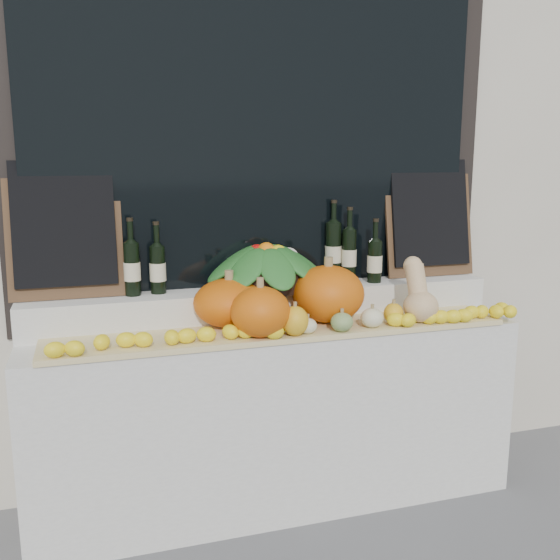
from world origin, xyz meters
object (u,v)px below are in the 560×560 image
object	(u,v)px
butternut_squash	(419,296)
pumpkin_left	(229,303)
pumpkin_right	(328,294)
wine_bottle_tall	(333,251)
produce_bowl	(266,266)

from	to	relation	value
butternut_squash	pumpkin_left	bearing A→B (deg)	168.87
pumpkin_right	wine_bottle_tall	distance (m)	0.34
pumpkin_left	pumpkin_right	bearing A→B (deg)	-6.75
produce_bowl	wine_bottle_tall	distance (m)	0.38
pumpkin_right	produce_bowl	world-z (taller)	produce_bowl
pumpkin_left	butternut_squash	size ratio (longest dim) A/B	1.11
pumpkin_left	butternut_squash	xyz separation A→B (m)	(0.87, -0.17, 0.01)
wine_bottle_tall	pumpkin_left	bearing A→B (deg)	-160.23
butternut_squash	wine_bottle_tall	bearing A→B (deg)	126.21
produce_bowl	wine_bottle_tall	world-z (taller)	wine_bottle_tall
pumpkin_right	butternut_squash	size ratio (longest dim) A/B	1.14
pumpkin_left	pumpkin_right	world-z (taller)	pumpkin_right
pumpkin_right	wine_bottle_tall	xyz separation A→B (m)	(0.13, 0.27, 0.16)
butternut_squash	wine_bottle_tall	distance (m)	0.51
produce_bowl	pumpkin_left	bearing A→B (deg)	-146.12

